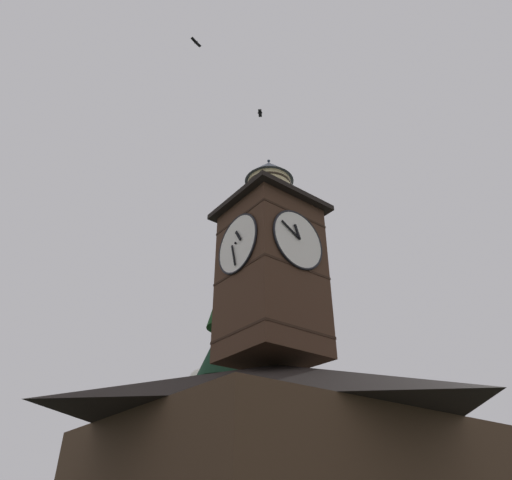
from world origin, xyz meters
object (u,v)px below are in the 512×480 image
Objects in this scene: building_main at (278,455)px; clock_tower at (271,262)px; flying_bird_low at (196,42)px; moon at (200,380)px; flying_bird_high at (260,113)px; pine_tree_behind at (226,390)px.

building_main is 7.70m from clock_tower.
clock_tower is 11.90m from flying_bird_low.
moon is 3.66× the size of flying_bird_low.
clock_tower is 19.08× the size of flying_bird_high.
moon is (-13.90, -29.00, 2.39)m from clock_tower.
flying_bird_low is (18.83, 29.36, 8.44)m from moon.
building_main is at bearing -173.32° from flying_bird_low.
flying_bird_high reaches higher than moon.
flying_bird_high is (0.36, -0.47, 17.65)m from building_main.
building_main is at bearing -146.52° from clock_tower.
flying_bird_low is at bearing 43.52° from pine_tree_behind.
pine_tree_behind is 15.29m from flying_bird_high.
flying_bird_low reaches higher than pine_tree_behind.
pine_tree_behind is 26.39m from moon.
flying_bird_high is at bearing -167.55° from flying_bird_low.
flying_bird_high is (-0.04, -0.73, 9.97)m from clock_tower.
flying_bird_high is at bearing 69.66° from pine_tree_behind.
moon is 4.40× the size of flying_bird_high.
clock_tower is at bearing -175.81° from flying_bird_low.
flying_bird_low is (7.02, 6.67, 14.95)m from pine_tree_behind.
moon is at bearing -116.13° from flying_bird_high.
building_main is 1.22× the size of clock_tower.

